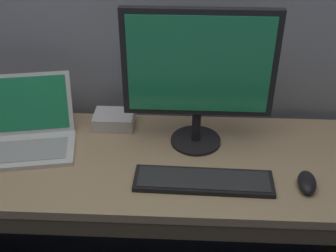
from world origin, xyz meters
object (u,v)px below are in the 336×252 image
Objects in this scene: computer_mouse at (307,182)px; external_drive_box at (114,120)px; laptop_white at (29,135)px; external_monitor at (199,71)px; wired_keyboard at (203,181)px.

computer_mouse is 0.72× the size of external_drive_box.
laptop_white is 0.72× the size of external_monitor.
external_monitor is at bearing 3.58° from laptop_white.
laptop_white is 0.67m from external_monitor.
laptop_white is at bearing -176.42° from external_monitor.
external_monitor reaches higher than computer_mouse.
computer_mouse is at bearing -26.27° from external_drive_box.
laptop_white is 3.30× the size of computer_mouse.
wired_keyboard is at bearing -43.90° from external_drive_box.
external_monitor is 3.33× the size of external_drive_box.
external_drive_box is (-0.69, 0.34, 0.01)m from computer_mouse.
external_monitor is 1.12× the size of wired_keyboard.
computer_mouse is at bearing -10.83° from laptop_white.
wired_keyboard is 0.34m from computer_mouse.
external_monitor is 0.52m from computer_mouse.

